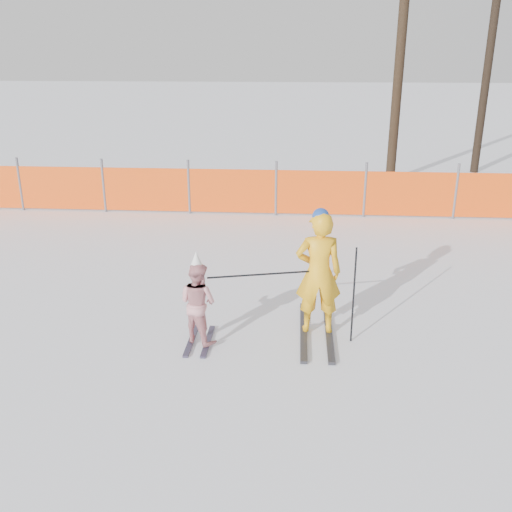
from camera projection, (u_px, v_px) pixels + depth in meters
The scene contains 6 objects.
ground at pixel (253, 340), 7.53m from camera, with size 120.00×120.00×0.00m, color white.
adult at pixel (318, 273), 7.43m from camera, with size 0.63×1.68×1.74m.
child at pixel (198, 302), 7.27m from camera, with size 0.66×0.84×1.27m.
ski_poles at pixel (306, 285), 7.29m from camera, with size 1.88×0.34×1.30m.
safety_fence at pixel (226, 191), 13.03m from camera, with size 17.89×0.06×1.25m.
tree_trunks at pixel (482, 72), 15.83m from camera, with size 5.68×1.68×6.25m.
Camera 1 is at (0.53, -6.66, 3.63)m, focal length 40.00 mm.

